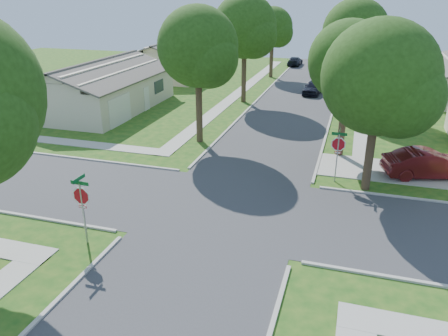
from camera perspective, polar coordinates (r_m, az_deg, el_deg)
ground at (r=21.09m, az=0.53°, el=-5.22°), size 100.00×100.00×0.00m
road_ns at (r=21.09m, az=0.53°, el=-5.21°), size 7.00×100.00×0.02m
sidewalk_ne at (r=45.02m, az=17.80°, el=8.76°), size 1.20×40.00×0.04m
sidewalk_nw at (r=46.43m, az=2.43°, el=10.18°), size 1.20×40.00×0.04m
driveway at (r=27.00m, az=21.33°, el=-0.41°), size 8.80×3.60×0.05m
stop_sign_sw at (r=18.29m, az=-18.11°, el=-3.85°), size 1.05×0.80×2.98m
stop_sign_ne at (r=23.94m, az=14.69°, el=2.74°), size 1.05×0.80×2.98m
tree_e_near at (r=27.27m, az=16.08°, el=12.81°), size 4.97×4.80×8.28m
tree_e_mid at (r=39.12m, az=16.82°, el=16.28°), size 5.59×5.40×9.21m
tree_e_far at (r=52.10m, az=17.12°, el=17.23°), size 5.17×5.00×8.72m
tree_w_near at (r=28.95m, az=-3.33°, el=15.06°), size 5.38×5.20×8.97m
tree_w_mid at (r=40.33m, az=2.80°, el=17.64°), size 5.80×5.60×9.56m
tree_w_far at (r=53.06m, az=6.42°, el=17.58°), size 4.76×4.60×8.04m
tree_ne_corner at (r=22.57m, az=19.76°, el=10.41°), size 5.80×5.60×8.66m
house_nw_near at (r=40.06m, az=-15.77°, el=9.62°), size 8.42×13.60×4.23m
house_nw_far at (r=54.90m, az=-6.22°, el=13.55°), size 8.42×13.60×4.23m
car_driveway at (r=26.70m, az=25.07°, el=0.51°), size 5.05×2.99×1.57m
car_curb_east at (r=45.24m, az=11.63°, el=10.29°), size 2.12×4.17×1.36m
car_curb_west at (r=62.60m, az=9.25°, el=13.61°), size 1.79×4.11×1.18m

